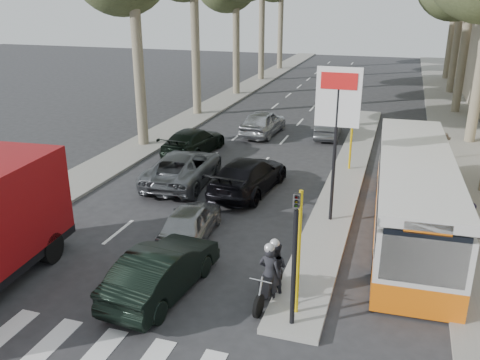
% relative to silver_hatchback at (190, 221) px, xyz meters
% --- Properties ---
extents(ground, '(120.00, 120.00, 0.00)m').
position_rel_silver_hatchback_xyz_m(ground, '(1.10, -2.36, -0.62)').
color(ground, '#28282B').
rests_on(ground, ground).
extents(sidewalk_right, '(3.20, 70.00, 0.12)m').
position_rel_silver_hatchback_xyz_m(sidewalk_right, '(9.70, 22.64, -0.56)').
color(sidewalk_right, gray).
rests_on(sidewalk_right, ground).
extents(median_left, '(2.40, 64.00, 0.12)m').
position_rel_silver_hatchback_xyz_m(median_left, '(-6.90, 25.64, -0.56)').
color(median_left, gray).
rests_on(median_left, ground).
extents(traffic_island, '(1.50, 26.00, 0.16)m').
position_rel_silver_hatchback_xyz_m(traffic_island, '(4.35, 8.64, -0.54)').
color(traffic_island, gray).
rests_on(traffic_island, ground).
extents(billboard, '(1.50, 12.10, 5.60)m').
position_rel_silver_hatchback_xyz_m(billboard, '(4.35, 2.64, 3.09)').
color(billboard, yellow).
rests_on(billboard, ground).
extents(traffic_light_island, '(0.16, 0.41, 3.60)m').
position_rel_silver_hatchback_xyz_m(traffic_light_island, '(4.35, -3.86, 1.87)').
color(traffic_light_island, black).
rests_on(traffic_light_island, ground).
extents(silver_hatchback, '(1.79, 3.75, 1.24)m').
position_rel_silver_hatchback_xyz_m(silver_hatchback, '(0.00, 0.00, 0.00)').
color(silver_hatchback, gray).
rests_on(silver_hatchback, ground).
extents(dark_hatchback, '(1.88, 4.37, 1.40)m').
position_rel_silver_hatchback_xyz_m(dark_hatchback, '(0.60, -3.36, 0.08)').
color(dark_hatchback, black).
rests_on(dark_hatchback, ground).
extents(queue_car_a, '(2.78, 5.37, 1.45)m').
position_rel_silver_hatchback_xyz_m(queue_car_a, '(-2.40, 4.86, 0.10)').
color(queue_car_a, '#55595E').
rests_on(queue_car_a, ground).
extents(queue_car_b, '(2.56, 5.21, 1.46)m').
position_rel_silver_hatchback_xyz_m(queue_car_b, '(0.60, 4.73, 0.11)').
color(queue_car_b, black).
rests_on(queue_car_b, ground).
extents(queue_car_c, '(2.07, 4.49, 1.49)m').
position_rel_silver_hatchback_xyz_m(queue_car_c, '(-1.27, 13.85, 0.13)').
color(queue_car_c, '#ADB0B5').
rests_on(queue_car_c, ground).
extents(queue_car_d, '(1.49, 3.80, 1.23)m').
position_rel_silver_hatchback_xyz_m(queue_car_d, '(2.50, 14.51, -0.00)').
color(queue_car_d, '#4A4D51').
rests_on(queue_car_d, ground).
extents(queue_car_e, '(2.24, 4.78, 1.35)m').
position_rel_silver_hatchback_xyz_m(queue_car_e, '(-3.68, 9.05, 0.06)').
color(queue_car_e, black).
rests_on(queue_car_e, ground).
extents(city_bus, '(2.77, 10.77, 2.82)m').
position_rel_silver_hatchback_xyz_m(city_bus, '(7.07, 2.72, 0.86)').
color(city_bus, '#DA5E0C').
rests_on(city_bus, ground).
extents(motorcycle, '(0.79, 2.07, 1.76)m').
position_rel_silver_hatchback_xyz_m(motorcycle, '(3.52, -2.70, 0.18)').
color(motorcycle, black).
rests_on(motorcycle, ground).
extents(pedestrian_near, '(1.05, 1.18, 1.83)m').
position_rel_silver_hatchback_xyz_m(pedestrian_near, '(8.71, 1.14, 0.42)').
color(pedestrian_near, '#3D314A').
rests_on(pedestrian_near, sidewalk_right).
extents(pedestrian_far, '(1.32, 0.81, 1.91)m').
position_rel_silver_hatchback_xyz_m(pedestrian_far, '(8.30, 9.36, 0.45)').
color(pedestrian_far, brown).
rests_on(pedestrian_far, sidewalk_right).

